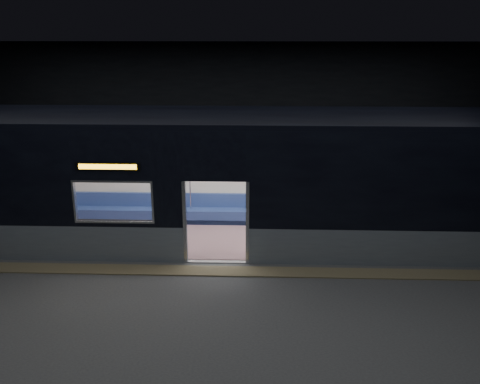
{
  "coord_description": "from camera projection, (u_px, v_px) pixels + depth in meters",
  "views": [
    {
      "loc": [
        0.96,
        -10.08,
        5.36
      ],
      "look_at": [
        0.52,
        2.3,
        1.39
      ],
      "focal_mm": 38.0,
      "sensor_mm": 36.0,
      "label": 1
    }
  ],
  "objects": [
    {
      "name": "tactile_strip",
      "position": [
        215.0,
        271.0,
        11.78
      ],
      "size": [
        22.8,
        0.5,
        0.03
      ],
      "primitive_type": "cube",
      "color": "#8C7F59",
      "rests_on": "station_floor"
    },
    {
      "name": "station_envelope",
      "position": [
        210.0,
        119.0,
        10.14
      ],
      "size": [
        24.0,
        14.0,
        5.0
      ],
      "color": "black",
      "rests_on": "station_floor"
    },
    {
      "name": "transit_map",
      "position": [
        364.0,
        174.0,
        14.35
      ],
      "size": [
        1.0,
        0.03,
        0.65
      ],
      "primitive_type": "cube",
      "color": "white",
      "rests_on": "metro_car"
    },
    {
      "name": "handbag",
      "position": [
        298.0,
        206.0,
        14.15
      ],
      "size": [
        0.33,
        0.3,
        0.14
      ],
      "primitive_type": "cube",
      "rotation": [
        0.0,
        0.0,
        -0.24
      ],
      "color": "black",
      "rests_on": "passenger"
    },
    {
      "name": "station_floor",
      "position": [
        213.0,
        283.0,
        11.27
      ],
      "size": [
        24.0,
        14.0,
        0.01
      ],
      "primitive_type": "cube",
      "color": "#47494C",
      "rests_on": "ground"
    },
    {
      "name": "passenger",
      "position": [
        297.0,
        199.0,
        14.33
      ],
      "size": [
        0.39,
        0.67,
        1.36
      ],
      "rotation": [
        0.0,
        0.0,
        -0.02
      ],
      "color": "black",
      "rests_on": "metro_car"
    },
    {
      "name": "metro_car",
      "position": [
        220.0,
        172.0,
        13.12
      ],
      "size": [
        18.0,
        3.04,
        3.35
      ],
      "color": "gray",
      "rests_on": "station_floor"
    }
  ]
}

